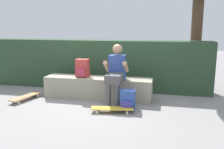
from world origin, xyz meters
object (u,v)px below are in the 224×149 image
(backpack_on_ground, at_px, (128,100))
(person_skater, at_px, (116,72))
(bench_main, at_px, (98,88))
(skateboard_beside_bench, at_px, (26,97))
(skateboard_near_person, at_px, (112,109))
(backpack_on_bench, at_px, (82,68))

(backpack_on_ground, bearing_deg, person_skater, 126.95)
(bench_main, relative_size, person_skater, 1.95)
(skateboard_beside_bench, distance_m, backpack_on_ground, 2.29)
(skateboard_near_person, distance_m, skateboard_beside_bench, 2.05)
(bench_main, distance_m, skateboard_near_person, 1.00)
(skateboard_beside_bench, bearing_deg, skateboard_near_person, -9.91)
(skateboard_beside_bench, height_order, backpack_on_ground, backpack_on_ground)
(backpack_on_bench, distance_m, backpack_on_ground, 1.38)
(bench_main, bearing_deg, backpack_on_bench, -178.47)
(backpack_on_bench, bearing_deg, backpack_on_ground, -29.36)
(backpack_on_bench, xyz_separation_m, backpack_on_ground, (1.13, -0.63, -0.47))
(skateboard_near_person, xyz_separation_m, backpack_on_ground, (0.26, 0.19, 0.12))
(person_skater, height_order, skateboard_near_person, person_skater)
(bench_main, distance_m, backpack_on_bench, 0.56)
(person_skater, xyz_separation_m, skateboard_beside_bench, (-1.96, -0.26, -0.59))
(skateboard_near_person, xyz_separation_m, backpack_on_bench, (-0.87, 0.83, 0.59))
(person_skater, distance_m, backpack_on_bench, 0.84)
(bench_main, distance_m, person_skater, 0.66)
(skateboard_near_person, relative_size, skateboard_beside_bench, 1.00)
(bench_main, relative_size, skateboard_near_person, 2.91)
(person_skater, bearing_deg, skateboard_near_person, -84.45)
(skateboard_near_person, bearing_deg, person_skater, 95.55)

